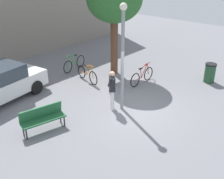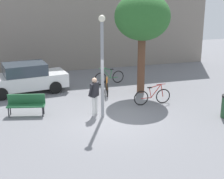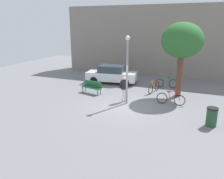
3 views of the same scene
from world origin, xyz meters
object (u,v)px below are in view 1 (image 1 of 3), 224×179
lamppost (123,50)px  trash_bin (210,73)px  person_by_lamppost (112,88)px  park_bench (42,117)px  bicycle_red (142,76)px  bicycle_orange (87,74)px  plaza_tree (114,0)px  bicycle_green (74,64)px

lamppost → trash_bin: lamppost is taller
person_by_lamppost → park_bench: bearing=162.9°
person_by_lamppost → bicycle_red: (2.94, 0.56, -0.58)m
park_bench → bicycle_orange: (4.16, 1.95, -0.16)m
park_bench → bicycle_orange: 4.60m
park_bench → trash_bin: trash_bin is taller
plaza_tree → bicycle_red: size_ratio=2.81×
lamppost → bicycle_green: lamppost is taller
trash_bin → bicycle_red: bearing=134.0°
person_by_lamppost → park_bench: (-2.82, 0.87, -0.42)m
park_bench → bicycle_orange: bicycle_orange is taller
plaza_tree → trash_bin: size_ratio=5.21×
person_by_lamppost → bicycle_orange: person_by_lamppost is taller
person_by_lamppost → bicycle_red: person_by_lamppost is taller
bicycle_red → trash_bin: 3.43m
bicycle_orange → trash_bin: size_ratio=1.82×
bicycle_orange → trash_bin: (3.97, -4.72, 0.11)m
bicycle_green → bicycle_red: bearing=-76.3°
plaza_tree → bicycle_green: bearing=120.7°
bicycle_red → trash_bin: bearing=-46.0°
park_bench → plaza_tree: plaza_tree is taller
bicycle_red → person_by_lamppost: bearing=-169.2°
bicycle_green → trash_bin: (3.34, -6.39, 0.11)m
lamppost → bicycle_red: size_ratio=2.36×
plaza_tree → trash_bin: (2.19, -4.45, -3.35)m
bicycle_orange → bicycle_red: (1.59, -2.25, 0.00)m
park_bench → bicycle_green: bicycle_green is taller
plaza_tree → bicycle_orange: bearing=171.5°
bicycle_red → trash_bin: trash_bin is taller
person_by_lamppost → park_bench: size_ratio=1.00×
person_by_lamppost → bicycle_green: 4.94m
lamppost → bicycle_red: 3.53m
person_by_lamppost → trash_bin: bearing=-19.7°
lamppost → bicycle_green: 5.52m
bicycle_green → lamppost: bearing=-109.6°
bicycle_green → bicycle_red: (0.96, -3.93, 0.00)m
trash_bin → person_by_lamppost: bearing=160.3°
plaza_tree → bicycle_red: (-0.19, -1.99, -3.46)m
person_by_lamppost → bicycle_red: size_ratio=0.92×
bicycle_red → trash_bin: (2.38, -2.46, 0.11)m
bicycle_orange → bicycle_red: bearing=-54.8°
bicycle_green → bicycle_red: size_ratio=0.99×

